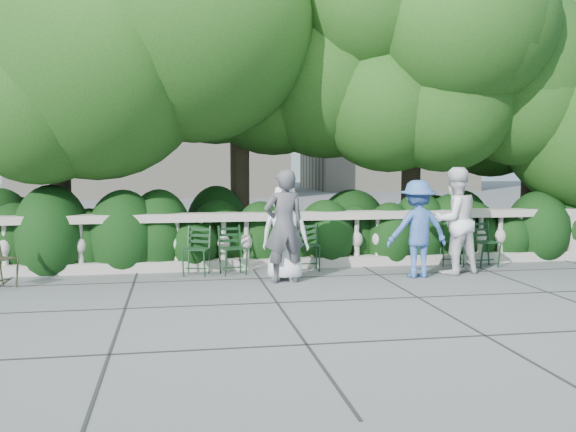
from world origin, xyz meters
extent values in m
plane|color=#52555A|center=(0.00, 0.00, 0.00)|extent=(90.00, 90.00, 0.00)
cube|color=#9E998E|center=(0.00, 1.80, 0.09)|extent=(12.00, 0.32, 0.18)
cube|color=#9E998E|center=(0.00, 1.80, 0.93)|extent=(12.00, 0.36, 0.14)
cube|color=#9E998E|center=(5.78, 1.80, 0.50)|extent=(0.44, 0.44, 1.00)
cylinder|color=#3F3023|center=(-4.00, 3.40, 1.40)|extent=(0.40, 0.40, 2.80)
ellipsoid|color=#14340E|center=(-4.00, 2.96, 3.68)|extent=(5.28, 5.28, 3.96)
cylinder|color=#3F3023|center=(-0.50, 4.00, 1.70)|extent=(0.40, 0.40, 3.40)
ellipsoid|color=#14340E|center=(-0.50, 3.48, 4.44)|extent=(6.24, 6.24, 4.68)
cylinder|color=#3F3023|center=(3.00, 3.30, 1.50)|extent=(0.40, 0.40, 3.00)
ellipsoid|color=#14340E|center=(3.00, 2.84, 3.92)|extent=(5.52, 5.52, 4.14)
cylinder|color=#3F3023|center=(6.00, 3.80, 1.30)|extent=(0.40, 0.40, 2.60)
ellipsoid|color=#14340E|center=(6.00, 3.40, 3.40)|extent=(4.80, 4.80, 3.60)
imported|color=white|center=(-0.12, 0.59, 0.77)|extent=(0.87, 0.70, 1.54)
imported|color=#45454B|center=(-0.16, 0.44, 0.89)|extent=(0.70, 0.51, 1.78)
imported|color=white|center=(2.81, 0.73, 0.90)|extent=(1.01, 0.87, 1.81)
imported|color=#365BA4|center=(2.07, 0.51, 0.80)|extent=(1.06, 0.65, 1.60)
camera|label=1|loc=(-1.82, -9.41, 1.92)|focal=40.00mm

